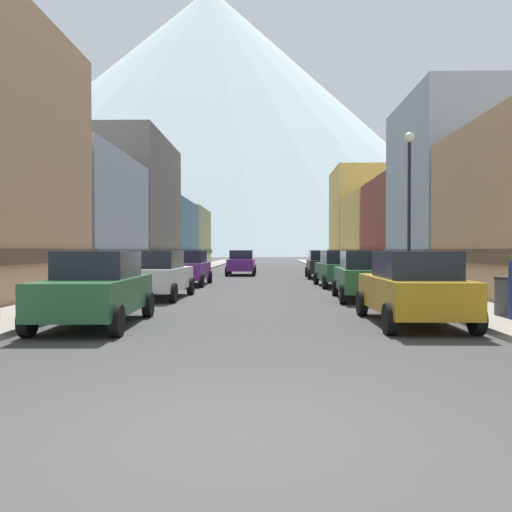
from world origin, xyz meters
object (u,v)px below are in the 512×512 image
Objects in this scene: car_right_3 at (322,264)px; trash_bin_right at (506,296)px; car_left_1 at (158,274)px; car_right_1 at (365,275)px; car_left_2 at (188,268)px; car_right_0 at (413,287)px; car_left_0 at (96,288)px; streetlamp_right at (409,189)px; car_driving_0 at (241,262)px; car_right_2 at (339,268)px; potted_plant_0 at (427,280)px.

car_right_3 is 4.54× the size of trash_bin_right.
car_left_1 is 7.61m from car_right_1.
car_left_2 is (0.00, 7.51, 0.00)m from car_left_1.
car_right_1 is at bearing 90.03° from car_right_0.
car_left_0 is 7.61m from car_right_0.
car_right_3 is 0.76× the size of streetlamp_right.
car_right_1 is (7.60, -7.90, 0.00)m from car_left_2.
trash_bin_right is at bearing 5.83° from car_left_0.
streetlamp_right is (1.55, 6.21, 3.09)m from car_right_0.
car_right_2 is at bearing -65.62° from car_driving_0.
car_driving_0 is at bearing 78.64° from car_left_2.
car_right_2 is at bearing 102.37° from streetlamp_right.
car_right_0 is 13.27m from car_right_2.
car_right_1 is 6.92m from car_right_2.
car_left_2 and car_driving_0 have the same top height.
trash_bin_right reaches higher than potted_plant_0.
car_right_3 is at bearing 95.89° from streetlamp_right.
streetlamp_right reaches higher than car_left_2.
car_left_2 is 4.51× the size of trash_bin_right.
car_left_0 is 10.21m from trash_bin_right.
car_right_0 is 10.09m from potted_plant_0.
car_left_1 is 0.76× the size of streetlamp_right.
car_left_0 is 10.12m from car_right_1.
car_left_1 and car_right_0 have the same top height.
car_right_1 is (-0.00, 6.35, 0.00)m from car_right_0.
car_right_3 is 20.69m from trash_bin_right.
trash_bin_right is at bearing -94.19° from potted_plant_0.
potted_plant_0 is at bearing 85.81° from trash_bin_right.
car_left_1 is at bearing 177.02° from car_right_1.
trash_bin_right is (2.55, 0.70, -0.26)m from car_right_0.
car_right_0 reaches higher than trash_bin_right.
car_right_2 is at bearing 101.45° from trash_bin_right.
car_driving_0 is at bearing 107.98° from trash_bin_right.
car_right_3 is 1.01× the size of car_driving_0.
car_left_1 is at bearing 149.22° from trash_bin_right.
trash_bin_right is at bearing 15.32° from car_right_0.
car_right_3 is at bearing 97.08° from trash_bin_right.
streetlamp_right is (9.15, -0.53, 3.09)m from car_left_1.
car_left_1 is 1.01× the size of car_left_2.
car_right_3 is 6.70m from car_driving_0.
car_right_3 is (7.60, 21.56, 0.00)m from car_left_0.
car_right_1 is at bearing -74.02° from car_driving_0.
car_right_1 is 19.60m from car_driving_0.
car_right_0 is 0.99× the size of car_right_3.
car_right_2 is (0.00, 6.92, 0.00)m from car_right_1.
car_left_2 and car_right_2 have the same top height.
car_right_1 and car_driving_0 have the same top height.
streetlamp_right reaches higher than car_left_1.
potted_plant_0 is 0.13× the size of streetlamp_right.
car_left_1 is (-0.00, 7.08, 0.00)m from car_left_0.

